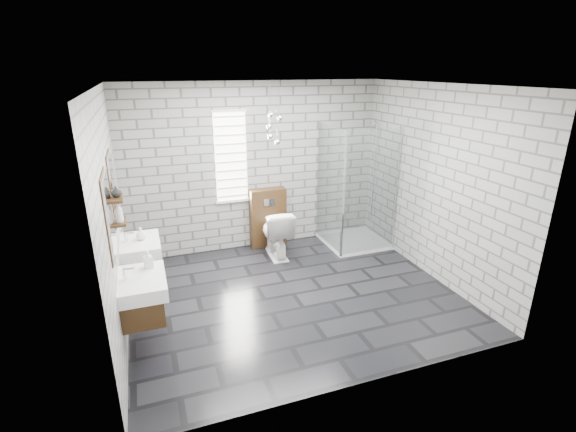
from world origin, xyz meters
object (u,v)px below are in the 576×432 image
vanity_left (139,286)px  toilet (276,233)px  cistern_panel (268,217)px  shower_enclosure (353,218)px  vanity_right (137,248)px

vanity_left → toilet: vanity_left is taller
cistern_panel → toilet: (0.00, -0.44, -0.11)m
toilet → vanity_left: bearing=43.6°
shower_enclosure → cistern_panel: bearing=158.8°
vanity_right → vanity_left: bearing=-90.0°
cistern_panel → shower_enclosure: shower_enclosure is taller
vanity_right → cistern_panel: bearing=29.8°
cistern_panel → shower_enclosure: (1.33, -0.52, 0.00)m
vanity_left → toilet: 2.75m
vanity_left → shower_enclosure: (3.41, 1.69, -0.25)m
vanity_left → cistern_panel: bearing=46.8°
shower_enclosure → vanity_right: bearing=-168.9°
vanity_left → shower_enclosure: 3.81m
vanity_right → shower_enclosure: size_ratio=0.77×
vanity_right → cistern_panel: vanity_right is taller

